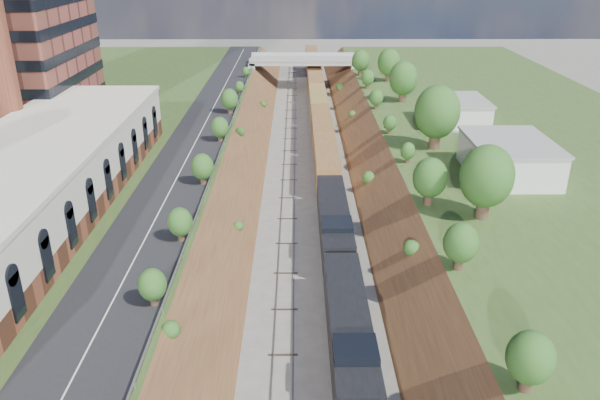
% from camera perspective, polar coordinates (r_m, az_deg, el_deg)
% --- Properties ---
extents(platform_left, '(44.00, 180.00, 5.00)m').
position_cam_1_polar(platform_left, '(83.95, -22.41, 2.57)').
color(platform_left, '#354F20').
rests_on(platform_left, ground).
extents(platform_right, '(44.00, 180.00, 5.00)m').
position_cam_1_polar(platform_right, '(85.07, 23.61, 2.63)').
color(platform_right, '#354F20').
rests_on(platform_right, ground).
extents(embankment_left, '(10.00, 180.00, 10.00)m').
position_cam_1_polar(embankment_left, '(79.28, -7.22, 1.09)').
color(embankment_left, brown).
rests_on(embankment_left, ground).
extents(embankment_right, '(10.00, 180.00, 10.00)m').
position_cam_1_polar(embankment_right, '(79.68, 8.69, 1.12)').
color(embankment_right, brown).
rests_on(embankment_right, ground).
extents(rail_left_track, '(1.58, 180.00, 0.18)m').
position_cam_1_polar(rail_left_track, '(78.67, -1.14, 1.18)').
color(rail_left_track, gray).
rests_on(rail_left_track, ground).
extents(rail_right_track, '(1.58, 180.00, 0.18)m').
position_cam_1_polar(rail_right_track, '(78.77, 2.64, 1.18)').
color(rail_right_track, gray).
rests_on(rail_right_track, ground).
extents(road, '(8.00, 180.00, 0.10)m').
position_cam_1_polar(road, '(78.20, -10.69, 4.50)').
color(road, black).
rests_on(road, platform_left).
extents(guardrail, '(0.10, 171.00, 0.70)m').
position_cam_1_polar(guardrail, '(77.23, -7.74, 4.85)').
color(guardrail, '#99999E').
rests_on(guardrail, platform_left).
extents(commercial_building, '(14.30, 62.30, 7.00)m').
position_cam_1_polar(commercial_building, '(61.19, -26.02, 0.52)').
color(commercial_building, brown).
rests_on(commercial_building, platform_left).
extents(overpass, '(24.50, 8.30, 7.40)m').
position_cam_1_polar(overpass, '(137.12, 0.30, 12.92)').
color(overpass, gray).
rests_on(overpass, ground).
extents(white_building_near, '(9.00, 12.00, 4.00)m').
position_cam_1_polar(white_building_near, '(73.11, 19.69, 3.80)').
color(white_building_near, silver).
rests_on(white_building_near, platform_right).
extents(white_building_far, '(8.00, 10.00, 3.60)m').
position_cam_1_polar(white_building_far, '(93.10, 15.07, 8.27)').
color(white_building_far, silver).
rests_on(white_building_far, platform_right).
extents(tree_right_large, '(5.25, 5.25, 7.61)m').
position_cam_1_polar(tree_right_large, '(59.57, 17.75, 2.17)').
color(tree_right_large, '#473323').
rests_on(tree_right_large, platform_right).
extents(tree_left_crest, '(2.45, 2.45, 3.55)m').
position_cam_1_polar(tree_left_crest, '(41.28, -15.08, -11.03)').
color(tree_left_crest, '#473323').
rests_on(tree_left_crest, platform_left).
extents(freight_train, '(3.16, 160.62, 4.69)m').
position_cam_1_polar(freight_train, '(95.57, 2.13, 6.87)').
color(freight_train, black).
rests_on(freight_train, ground).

